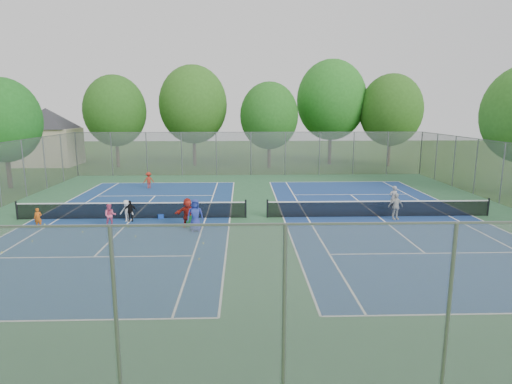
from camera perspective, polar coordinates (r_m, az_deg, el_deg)
ground at (r=24.36m, az=0.08°, el=-3.45°), size 120.00×120.00×0.00m
court_pad at (r=24.36m, az=0.08°, el=-3.44°), size 32.00×32.00×0.01m
court_left at (r=25.12m, az=-16.12°, el=-3.41°), size 10.97×23.77×0.01m
court_right at (r=25.56m, az=15.99°, el=-3.16°), size 10.97×23.77×0.01m
net_left at (r=25.02m, az=-16.18°, el=-2.43°), size 12.87×0.10×0.91m
net_right at (r=25.46m, az=16.04°, el=-2.20°), size 12.87×0.10×0.91m
fence_north at (r=39.79m, az=-0.69°, el=5.12°), size 32.00×0.10×4.00m
fence_south at (r=8.64m, az=3.76°, el=-17.20°), size 32.00×0.10×4.00m
house at (r=52.12m, az=-26.11°, el=7.84°), size 11.03×11.03×7.30m
tree_nw at (r=47.45m, az=-18.30°, el=10.23°), size 6.40×6.40×9.58m
tree_nl at (r=46.87m, az=-8.38°, el=11.45°), size 7.20×7.20×10.69m
tree_nc at (r=44.67m, az=1.77°, el=10.12°), size 6.00×6.00×8.85m
tree_nr at (r=48.58m, az=10.01°, el=11.98°), size 7.60×7.60×11.42m
tree_ne at (r=48.23m, az=17.57°, el=10.37°), size 6.60×6.60×9.77m
tree_side_w at (r=38.21m, az=-30.65°, el=8.23°), size 5.60×5.60×8.47m
ball_crate at (r=24.75m, az=-12.61°, el=-3.18°), size 0.39×0.39×0.26m
ball_hopper at (r=22.66m, az=-8.75°, el=-3.87°), size 0.40×0.40×0.63m
student_a at (r=24.93m, az=-27.05°, el=-3.11°), size 0.41×0.30×1.05m
student_b at (r=23.59m, az=-18.87°, el=-2.98°), size 0.71×0.61×1.25m
student_c at (r=24.46m, az=-16.86°, el=-2.42°), size 0.85×0.60×1.20m
student_d at (r=24.42m, az=-16.45°, el=-2.45°), size 0.73×0.42×1.18m
student_e at (r=21.70m, az=-8.11°, el=-3.10°), size 0.88×0.63×1.67m
student_f at (r=22.57m, az=-9.09°, el=-2.74°), size 1.50×0.96×1.54m
child_far_baseline at (r=34.26m, az=-14.12°, el=1.53°), size 0.95×0.75×1.29m
instructor at (r=27.36m, az=17.86°, el=-0.76°), size 0.59×0.43×1.51m
teen_court_b at (r=25.02m, az=18.11°, el=-1.85°), size 0.93×0.53×1.50m
tennis_ball_0 at (r=23.12m, az=-22.11°, el=-4.99°), size 0.07×0.07×0.07m
tennis_ball_1 at (r=19.82m, az=-7.05°, el=-6.84°), size 0.07×0.07×0.07m
tennis_ball_2 at (r=21.86m, az=-18.81°, el=-5.66°), size 0.07×0.07×0.07m
tennis_ball_3 at (r=17.85m, az=-7.59°, el=-8.90°), size 0.07×0.07×0.07m
tennis_ball_4 at (r=21.45m, az=-30.78°, el=-6.97°), size 0.07×0.07×0.07m
tennis_ball_5 at (r=21.49m, az=-15.79°, el=-5.77°), size 0.07×0.07×0.07m
tennis_ball_6 at (r=24.00m, az=-21.70°, el=-4.39°), size 0.07×0.07×0.07m
tennis_ball_7 at (r=25.43m, az=-26.35°, el=-3.92°), size 0.07×0.07×0.07m
tennis_ball_8 at (r=22.53m, az=-27.66°, el=-5.86°), size 0.07×0.07×0.07m
tennis_ball_9 at (r=23.28m, az=-16.69°, el=-4.53°), size 0.07×0.07×0.07m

